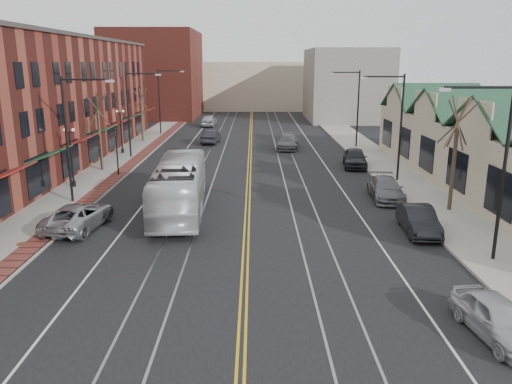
{
  "coord_description": "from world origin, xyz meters",
  "views": [
    {
      "loc": [
        0.41,
        -15.55,
        8.98
      ],
      "look_at": [
        0.52,
        11.21,
        2.0
      ],
      "focal_mm": 35.0,
      "sensor_mm": 36.0,
      "label": 1
    }
  ],
  "objects_px": {
    "parked_suv": "(79,216)",
    "parked_car_a": "(498,318)",
    "parked_car_c": "(386,189)",
    "transit_bus": "(180,186)",
    "parked_car_b": "(418,220)",
    "parked_car_d": "(355,158)"
  },
  "relations": [
    {
      "from": "transit_bus",
      "to": "parked_car_a",
      "type": "xyz_separation_m",
      "value": [
        12.72,
        -14.68,
        -0.93
      ]
    },
    {
      "from": "transit_bus",
      "to": "parked_car_a",
      "type": "relative_size",
      "value": 2.87
    },
    {
      "from": "transit_bus",
      "to": "parked_car_a",
      "type": "bearing_deg",
      "value": 127.27
    },
    {
      "from": "transit_bus",
      "to": "parked_car_a",
      "type": "distance_m",
      "value": 19.45
    },
    {
      "from": "parked_suv",
      "to": "parked_car_d",
      "type": "relative_size",
      "value": 1.08
    },
    {
      "from": "parked_car_b",
      "to": "parked_car_c",
      "type": "distance_m",
      "value": 6.87
    },
    {
      "from": "parked_car_a",
      "to": "parked_car_c",
      "type": "relative_size",
      "value": 0.82
    },
    {
      "from": "transit_bus",
      "to": "parked_car_a",
      "type": "height_order",
      "value": "transit_bus"
    },
    {
      "from": "parked_suv",
      "to": "parked_car_c",
      "type": "xyz_separation_m",
      "value": [
        18.6,
        6.1,
        -0.01
      ]
    },
    {
      "from": "parked_car_c",
      "to": "transit_bus",
      "type": "bearing_deg",
      "value": -164.31
    },
    {
      "from": "parked_car_b",
      "to": "parked_car_c",
      "type": "relative_size",
      "value": 0.89
    },
    {
      "from": "parked_car_d",
      "to": "parked_car_a",
      "type": "bearing_deg",
      "value": -84.23
    },
    {
      "from": "parked_car_d",
      "to": "parked_car_b",
      "type": "bearing_deg",
      "value": -82.73
    },
    {
      "from": "parked_suv",
      "to": "parked_car_d",
      "type": "height_order",
      "value": "parked_car_d"
    },
    {
      "from": "parked_suv",
      "to": "transit_bus",
      "type": "bearing_deg",
      "value": -139.76
    },
    {
      "from": "parked_suv",
      "to": "parked_car_b",
      "type": "bearing_deg",
      "value": -174.96
    },
    {
      "from": "transit_bus",
      "to": "parked_suv",
      "type": "distance_m",
      "value": 6.19
    },
    {
      "from": "parked_suv",
      "to": "parked_car_d",
      "type": "xyz_separation_m",
      "value": [
        18.6,
        16.74,
        0.1
      ]
    },
    {
      "from": "parked_car_b",
      "to": "parked_car_d",
      "type": "bearing_deg",
      "value": 93.41
    },
    {
      "from": "parked_suv",
      "to": "parked_car_a",
      "type": "bearing_deg",
      "value": 154.94
    },
    {
      "from": "parked_suv",
      "to": "parked_car_b",
      "type": "height_order",
      "value": "parked_suv"
    },
    {
      "from": "transit_bus",
      "to": "parked_suv",
      "type": "xyz_separation_m",
      "value": [
        -5.14,
        -3.32,
        -0.89
      ]
    }
  ]
}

